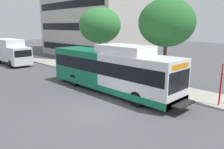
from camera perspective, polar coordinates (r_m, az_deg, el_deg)
ground_plane at (r=19.79m, az=-19.38°, el=-2.78°), size 120.00×120.00×0.00m
sidewalk_curb at (r=22.00m, az=-0.40°, el=-0.37°), size 3.00×56.00×0.14m
transit_bus at (r=16.75m, az=-0.32°, el=1.24°), size 2.58×12.25×3.65m
bus_stop_sign_pole at (r=15.02m, az=26.40°, el=-1.64°), size 0.10×0.36×2.60m
street_tree_near_stop at (r=18.61m, az=13.93°, el=12.84°), size 4.51×4.51×6.99m
street_tree_mid_block at (r=24.32m, az=-3.14°, el=12.59°), size 4.50×4.50×6.79m
box_truck_background at (r=31.52m, az=-24.54°, el=5.52°), size 2.32×7.01×3.25m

